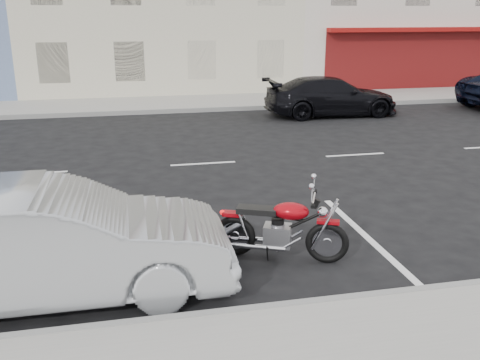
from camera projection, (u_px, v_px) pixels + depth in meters
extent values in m
plane|color=black|center=(281.00, 159.00, 13.52)|extent=(120.00, 120.00, 0.00)
cube|color=gray|center=(93.00, 106.00, 20.60)|extent=(80.00, 3.40, 0.15)
cube|color=gray|center=(28.00, 339.00, 5.96)|extent=(80.00, 0.12, 0.16)
cube|color=gray|center=(91.00, 114.00, 19.01)|extent=(80.00, 0.12, 0.16)
torus|color=black|center=(377.00, 248.00, 7.73)|extent=(0.63, 0.35, 0.64)
torus|color=black|center=(282.00, 240.00, 7.98)|extent=(0.63, 0.35, 0.64)
cube|color=#97050D|center=(379.00, 226.00, 7.63)|extent=(0.35, 0.24, 0.05)
cube|color=#97050D|center=(280.00, 218.00, 7.89)|extent=(0.32, 0.25, 0.06)
cube|color=gray|center=(326.00, 240.00, 7.85)|extent=(0.48, 0.42, 0.33)
ellipsoid|color=#97050D|center=(341.00, 215.00, 7.69)|extent=(0.62, 0.51, 0.26)
cube|color=black|center=(305.00, 214.00, 7.79)|extent=(0.64, 0.46, 0.09)
cylinder|color=silver|center=(365.00, 203.00, 7.57)|extent=(0.29, 0.63, 0.03)
sphere|color=silver|center=(373.00, 216.00, 7.60)|extent=(0.16, 0.16, 0.16)
cylinder|color=silver|center=(303.00, 252.00, 7.83)|extent=(0.87, 0.43, 0.08)
cylinder|color=silver|center=(305.00, 244.00, 8.08)|extent=(0.87, 0.43, 0.08)
cylinder|color=silver|center=(375.00, 229.00, 7.66)|extent=(0.36, 0.18, 0.76)
cylinder|color=black|center=(341.00, 231.00, 7.76)|extent=(0.73, 0.35, 0.47)
imported|color=#A8ACB0|center=(52.00, 243.00, 6.79)|extent=(4.60, 1.63, 1.51)
imported|color=black|center=(331.00, 96.00, 19.01)|extent=(4.75, 1.97, 1.37)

